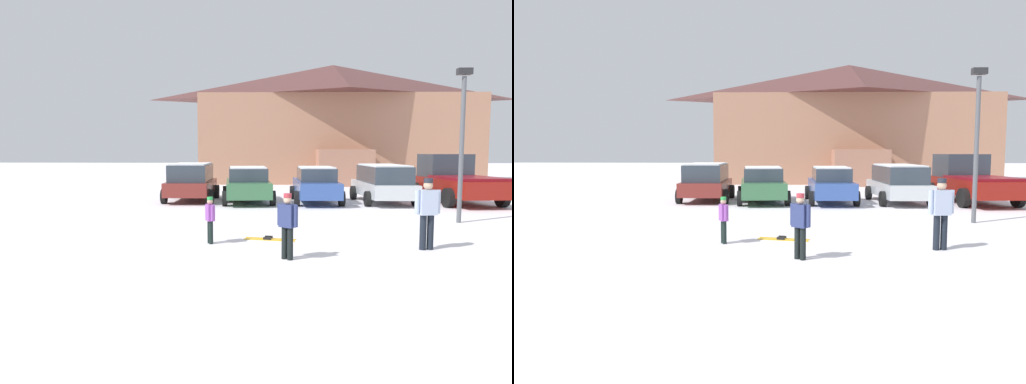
# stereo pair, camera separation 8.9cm
# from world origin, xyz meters

# --- Properties ---
(ground) EXTENTS (160.00, 160.00, 0.00)m
(ground) POSITION_xyz_m (0.00, 0.00, 0.00)
(ground) COLOR white
(ski_lodge) EXTENTS (20.40, 12.01, 8.84)m
(ski_lodge) POSITION_xyz_m (4.89, 28.56, 4.48)
(ski_lodge) COLOR #A57156
(ski_lodge) RESTS_ON ground
(parked_maroon_van) EXTENTS (2.33, 4.09, 1.73)m
(parked_maroon_van) POSITION_xyz_m (-3.37, 13.60, 0.93)
(parked_maroon_van) COLOR maroon
(parked_maroon_van) RESTS_ON ground
(parked_green_coupe) EXTENTS (2.56, 4.54, 1.60)m
(parked_green_coupe) POSITION_xyz_m (-0.75, 12.99, 0.82)
(parked_green_coupe) COLOR #366A42
(parked_green_coupe) RESTS_ON ground
(parked_blue_hatchback) EXTENTS (2.19, 4.61, 1.61)m
(parked_blue_hatchback) POSITION_xyz_m (2.28, 13.07, 0.82)
(parked_blue_hatchback) COLOR #32509A
(parked_blue_hatchback) RESTS_ON ground
(parked_silver_wagon) EXTENTS (2.36, 4.62, 1.70)m
(parked_silver_wagon) POSITION_xyz_m (5.26, 13.15, 0.91)
(parked_silver_wagon) COLOR silver
(parked_silver_wagon) RESTS_ON ground
(pickup_truck) EXTENTS (2.95, 5.63, 2.15)m
(pickup_truck) POSITION_xyz_m (8.43, 13.46, 0.99)
(pickup_truck) COLOR maroon
(pickup_truck) RESTS_ON ground
(skier_teen_in_navy_coat) EXTENTS (0.43, 0.37, 1.41)m
(skier_teen_in_navy_coat) POSITION_xyz_m (0.75, 2.33, 0.79)
(skier_teen_in_navy_coat) COLOR black
(skier_teen_in_navy_coat) RESTS_ON ground
(skier_adult_in_blue_parka) EXTENTS (0.61, 0.30, 1.67)m
(skier_adult_in_blue_parka) POSITION_xyz_m (4.01, 3.43, 0.94)
(skier_adult_in_blue_parka) COLOR black
(skier_adult_in_blue_parka) RESTS_ON ground
(skier_child_in_purple_jacket) EXTENTS (0.27, 0.40, 1.16)m
(skier_child_in_purple_jacket) POSITION_xyz_m (-1.12, 3.92, 0.66)
(skier_child_in_purple_jacket) COLOR black
(skier_child_in_purple_jacket) RESTS_ON ground
(pair_of_skis) EXTENTS (1.36, 0.54, 0.08)m
(pair_of_skis) POSITION_xyz_m (0.34, 4.47, 0.02)
(pair_of_skis) COLOR gold
(pair_of_skis) RESTS_ON ground
(lamp_post) EXTENTS (0.44, 0.24, 4.87)m
(lamp_post) POSITION_xyz_m (6.38, 7.55, 2.77)
(lamp_post) COLOR #515459
(lamp_post) RESTS_ON ground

